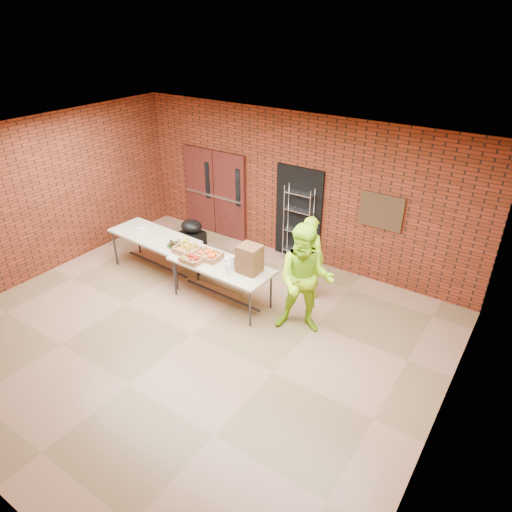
{
  "coord_description": "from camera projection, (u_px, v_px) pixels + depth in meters",
  "views": [
    {
      "loc": [
        4.45,
        -4.57,
        4.99
      ],
      "look_at": [
        0.39,
        1.4,
        1.04
      ],
      "focal_mm": 32.0,
      "sensor_mm": 36.0,
      "label": 1
    }
  ],
  "objects": [
    {
      "name": "room",
      "position": [
        185.0,
        253.0,
        7.13
      ],
      "size": [
        8.08,
        7.08,
        3.28
      ],
      "color": "olive",
      "rests_on": "ground"
    },
    {
      "name": "double_doors",
      "position": [
        215.0,
        193.0,
        10.97
      ],
      "size": [
        1.78,
        0.12,
        2.1
      ],
      "color": "#4C1C15",
      "rests_on": "room"
    },
    {
      "name": "dark_doorway",
      "position": [
        298.0,
        214.0,
        9.86
      ],
      "size": [
        1.1,
        0.06,
        2.1
      ],
      "primitive_type": "cube",
      "color": "black",
      "rests_on": "room"
    },
    {
      "name": "bronze_plaque",
      "position": [
        381.0,
        211.0,
        8.72
      ],
      "size": [
        0.85,
        0.04,
        0.7
      ],
      "primitive_type": "cube",
      "color": "#402D19",
      "rests_on": "room"
    },
    {
      "name": "wire_rack",
      "position": [
        298.0,
        225.0,
        9.81
      ],
      "size": [
        0.64,
        0.22,
        1.73
      ],
      "primitive_type": null,
      "rotation": [
        0.0,
        0.0,
        -0.01
      ],
      "color": "#BCBCC3",
      "rests_on": "room"
    },
    {
      "name": "table_left",
      "position": [
        154.0,
        238.0,
        9.49
      ],
      "size": [
        2.05,
        0.95,
        0.83
      ],
      "rotation": [
        0.0,
        0.0,
        -0.06
      ],
      "color": "tan",
      "rests_on": "room"
    },
    {
      "name": "table_right",
      "position": [
        221.0,
        267.0,
        8.44
      ],
      "size": [
        2.03,
        0.9,
        0.82
      ],
      "rotation": [
        0.0,
        0.0,
        -0.03
      ],
      "color": "tan",
      "rests_on": "room"
    },
    {
      "name": "basket_bananas",
      "position": [
        187.0,
        250.0,
        8.77
      ],
      "size": [
        0.47,
        0.37,
        0.15
      ],
      "color": "#AC7645",
      "rests_on": "table_right"
    },
    {
      "name": "basket_oranges",
      "position": [
        209.0,
        256.0,
        8.56
      ],
      "size": [
        0.46,
        0.36,
        0.14
      ],
      "color": "#AC7645",
      "rests_on": "table_right"
    },
    {
      "name": "basket_apples",
      "position": [
        192.0,
        259.0,
        8.45
      ],
      "size": [
        0.4,
        0.31,
        0.12
      ],
      "color": "#AC7645",
      "rests_on": "table_right"
    },
    {
      "name": "muffin_tray",
      "position": [
        176.0,
        244.0,
        9.03
      ],
      "size": [
        0.38,
        0.38,
        0.09
      ],
      "color": "#144D19",
      "rests_on": "table_left"
    },
    {
      "name": "napkin_box",
      "position": [
        141.0,
        230.0,
        9.63
      ],
      "size": [
        0.18,
        0.12,
        0.06
      ],
      "primitive_type": "cube",
      "color": "white",
      "rests_on": "table_left"
    },
    {
      "name": "coffee_dispenser",
      "position": [
        250.0,
        259.0,
        8.04
      ],
      "size": [
        0.39,
        0.35,
        0.51
      ],
      "primitive_type": "cube",
      "color": "brown",
      "rests_on": "table_right"
    },
    {
      "name": "cup_stack_front",
      "position": [
        227.0,
        264.0,
        8.16
      ],
      "size": [
        0.08,
        0.08,
        0.25
      ],
      "primitive_type": "cylinder",
      "color": "white",
      "rests_on": "table_right"
    },
    {
      "name": "cup_stack_mid",
      "position": [
        228.0,
        269.0,
        8.01
      ],
      "size": [
        0.07,
        0.07,
        0.22
      ],
      "primitive_type": "cylinder",
      "color": "white",
      "rests_on": "table_right"
    },
    {
      "name": "cup_stack_back",
      "position": [
        233.0,
        263.0,
        8.18
      ],
      "size": [
        0.09,
        0.09,
        0.26
      ],
      "primitive_type": "cylinder",
      "color": "white",
      "rests_on": "table_right"
    },
    {
      "name": "covered_grill",
      "position": [
        193.0,
        239.0,
        10.14
      ],
      "size": [
        0.53,
        0.46,
        0.91
      ],
      "rotation": [
        0.0,
        0.0,
        -0.09
      ],
      "color": "black",
      "rests_on": "room"
    },
    {
      "name": "volunteer_woman",
      "position": [
        309.0,
        257.0,
        8.61
      ],
      "size": [
        0.63,
        0.43,
        1.68
      ],
      "primitive_type": "imported",
      "rotation": [
        0.0,
        0.0,
        3.1
      ],
      "color": "#99DF18",
      "rests_on": "room"
    },
    {
      "name": "volunteer_man",
      "position": [
        305.0,
        280.0,
        7.58
      ],
      "size": [
        1.18,
        1.06,
        2.0
      ],
      "primitive_type": "imported",
      "rotation": [
        0.0,
        0.0,
        0.37
      ],
      "color": "#99DF18",
      "rests_on": "room"
    }
  ]
}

